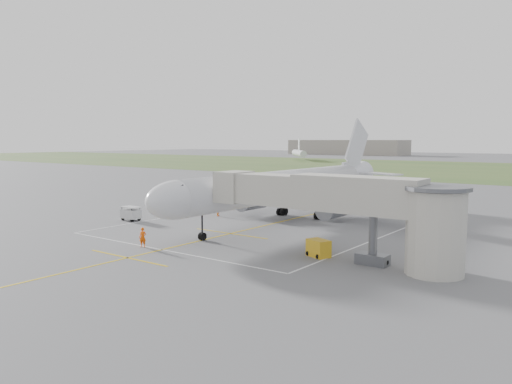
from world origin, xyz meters
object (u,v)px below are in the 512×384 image
Objects in this scene: gpu_unit at (318,248)px; ramp_worker_nose at (143,237)px; airliner at (285,186)px; ramp_worker_wing at (219,210)px; baggage_cart at (131,213)px; jet_bridge at (348,205)px.

gpu_unit is 1.25× the size of ramp_worker_nose.
ramp_worker_wing is (-9.25, -2.00, -3.60)m from airliner.
baggage_cart is 1.37× the size of ramp_worker_nose.
airliner is at bearing 154.05° from gpu_unit.
airliner reaches higher than baggage_cart.
baggage_cart is (-28.84, 3.01, 0.16)m from gpu_unit.
jet_bridge is (15.72, -14.25, 0.35)m from airliner.
ramp_worker_nose is at bearing -134.84° from gpu_unit.
jet_bridge is 31.87m from baggage_cart.
jet_bridge is at bearing 26.33° from gpu_unit.
jet_bridge is 28.09m from ramp_worker_wing.
baggage_cart is (-31.51, 2.81, -3.84)m from jet_bridge.
jet_bridge reaches higher than ramp_worker_nose.
jet_bridge is at bearing -42.19° from airliner.
gpu_unit is at bearing -4.14° from baggage_cart.
airliner reaches higher than ramp_worker_nose.
gpu_unit is 29.00m from baggage_cart.
gpu_unit is at bearing -47.92° from airliner.
ramp_worker_nose is 1.20× the size of ramp_worker_wing.
airliner is 10.12m from ramp_worker_wing.
jet_bridge is 12.39× the size of ramp_worker_nose.
airliner is at bearing 137.81° from jet_bridge.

